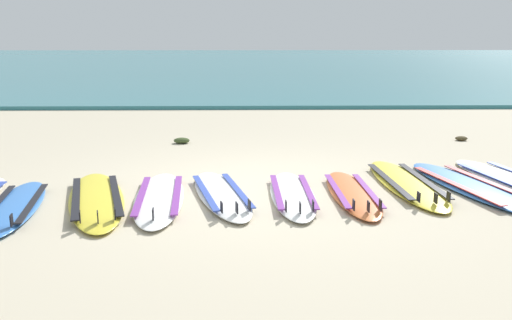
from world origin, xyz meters
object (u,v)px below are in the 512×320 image
Objects in this scene: surfboard_2 at (96,199)px; surfboard_7 at (406,183)px; surfboard_3 at (159,197)px; surfboard_4 at (221,194)px; surfboard_5 at (292,194)px; surfboard_8 at (472,186)px; surfboard_6 at (352,193)px; surfboard_1 at (15,206)px.

surfboard_2 and surfboard_7 have the same top height.
surfboard_2 and surfboard_3 have the same top height.
surfboard_5 is (0.83, -0.02, 0.00)m from surfboard_4.
surfboard_7 is at bearing 17.27° from surfboard_5.
surfboard_8 is (3.76, 0.39, -0.00)m from surfboard_3.
surfboard_5 is (2.24, 0.14, 0.00)m from surfboard_2.
surfboard_5 is at bearing -1.71° from surfboard_4.
surfboard_4 is 1.08× the size of surfboard_6.
surfboard_4 is 3.07m from surfboard_8.
surfboard_1 is 3.07m from surfboard_5.
surfboard_4 is (2.21, 0.43, -0.00)m from surfboard_1.
surfboard_8 is at bearing 7.40° from surfboard_5.
surfboard_5 is 1.54m from surfboard_7.
surfboard_2 is 1.22× the size of surfboard_6.
surfboard_2 and surfboard_5 have the same top height.
surfboard_1 is 4.59m from surfboard_7.
surfboard_7 is (4.51, 0.87, -0.00)m from surfboard_1.
surfboard_4 and surfboard_6 have the same top height.
surfboard_6 is (1.54, -0.00, 0.00)m from surfboard_4.
surfboard_7 is (0.76, 0.43, -0.00)m from surfboard_6.
surfboard_2 is at bearing -173.19° from surfboard_4.
surfboard_5 is 0.78× the size of surfboard_8.
surfboard_3 is 0.86× the size of surfboard_8.
surfboard_2 is 1.01× the size of surfboard_7.
surfboard_7 is at bearing 9.20° from surfboard_2.
surfboard_3 is 0.92× the size of surfboard_7.
surfboard_2 is 1.10× the size of surfboard_3.
surfboard_6 and surfboard_8 have the same top height.
surfboard_1 and surfboard_6 have the same top height.
surfboard_7 is (1.47, 0.46, -0.00)m from surfboard_5.
surfboard_3 and surfboard_7 have the same top height.
surfboard_7 is (3.00, 0.56, 0.00)m from surfboard_3.
surfboard_1 and surfboard_3 have the same top height.
surfboard_4 and surfboard_8 have the same top height.
surfboard_1 is at bearing -173.42° from surfboard_6.
surfboard_8 is at bearing 7.54° from surfboard_1.
surfboard_1 and surfboard_2 have the same top height.
surfboard_4 and surfboard_5 have the same top height.
surfboard_8 is (1.52, 0.27, -0.00)m from surfboard_6.
surfboard_6 is at bearing -170.10° from surfboard_8.
surfboard_5 is at bearing 3.66° from surfboard_2.
surfboard_4 is (0.70, 0.13, 0.00)m from surfboard_3.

